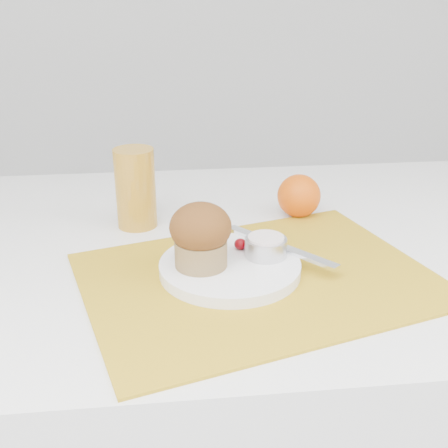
{
  "coord_description": "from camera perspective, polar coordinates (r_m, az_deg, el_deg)",
  "views": [
    {
      "loc": [
        -0.16,
        -0.82,
        1.16
      ],
      "look_at": [
        -0.06,
        0.0,
        0.8
      ],
      "focal_mm": 45.0,
      "sensor_mm": 36.0,
      "label": 1
    }
  ],
  "objects": [
    {
      "name": "juice_glass",
      "position": [
        1.01,
        -8.98,
        3.61
      ],
      "size": [
        0.07,
        0.07,
        0.14
      ],
      "primitive_type": "cylinder",
      "rotation": [
        0.0,
        0.0,
        0.03
      ],
      "color": "#C28924",
      "rests_on": "table"
    },
    {
      "name": "muffin",
      "position": [
        0.82,
        -2.39,
        -1.1
      ],
      "size": [
        0.1,
        0.1,
        0.1
      ],
      "color": "olive",
      "rests_on": "plate"
    },
    {
      "name": "table",
      "position": [
        1.19,
        3.01,
        -18.12
      ],
      "size": [
        1.2,
        0.8,
        0.75
      ],
      "primitive_type": "cube",
      "color": "white",
      "rests_on": "ground"
    },
    {
      "name": "orange",
      "position": [
        1.06,
        7.62,
        2.85
      ],
      "size": [
        0.08,
        0.08,
        0.08
      ],
      "primitive_type": "sphere",
      "color": "#EA5A08",
      "rests_on": "table"
    },
    {
      "name": "raspberry_near",
      "position": [
        0.88,
        1.67,
        -2.05
      ],
      "size": [
        0.02,
        0.02,
        0.02
      ],
      "primitive_type": "ellipsoid",
      "color": "#500206",
      "rests_on": "plate"
    },
    {
      "name": "ramekin",
      "position": [
        0.86,
        4.26,
        -2.35
      ],
      "size": [
        0.07,
        0.07,
        0.03
      ],
      "primitive_type": "cylinder",
      "rotation": [
        0.0,
        0.0,
        0.1
      ],
      "color": "#B9B9BD",
      "rests_on": "plate"
    },
    {
      "name": "placemat",
      "position": [
        0.84,
        3.52,
        -5.51
      ],
      "size": [
        0.59,
        0.5,
        0.0
      ],
      "primitive_type": "cube",
      "rotation": [
        0.0,
        0.0,
        0.28
      ],
      "color": "gold",
      "rests_on": "table"
    },
    {
      "name": "cream",
      "position": [
        0.86,
        4.29,
        -1.49
      ],
      "size": [
        0.06,
        0.06,
        0.01
      ],
      "primitive_type": "cylinder",
      "rotation": [
        0.0,
        0.0,
        0.15
      ],
      "color": "white",
      "rests_on": "ramekin"
    },
    {
      "name": "raspberry_far",
      "position": [
        0.87,
        2.59,
        -2.39
      ],
      "size": [
        0.02,
        0.02,
        0.02
      ],
      "primitive_type": "ellipsoid",
      "color": "#5F0218",
      "rests_on": "plate"
    },
    {
      "name": "butter_knife",
      "position": [
        0.89,
        5.72,
        -2.27
      ],
      "size": [
        0.15,
        0.18,
        0.01
      ],
      "primitive_type": "cube",
      "rotation": [
        0.0,
        0.0,
        -0.88
      ],
      "color": "silver",
      "rests_on": "plate"
    },
    {
      "name": "plate",
      "position": [
        0.85,
        0.61,
        -4.41
      ],
      "size": [
        0.24,
        0.24,
        0.02
      ],
      "primitive_type": "cylinder",
      "rotation": [
        0.0,
        0.0,
        -0.15
      ],
      "color": "white",
      "rests_on": "placemat"
    }
  ]
}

